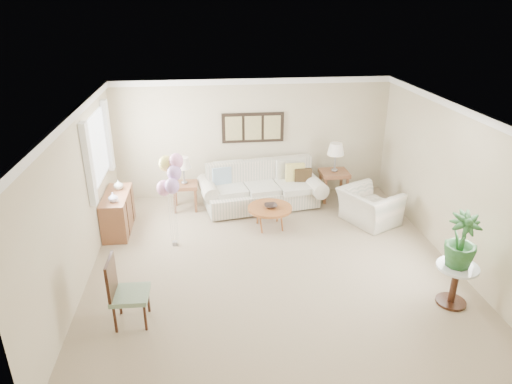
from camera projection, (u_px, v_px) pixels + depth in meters
ground_plane at (272, 262)px, 7.77m from camera, size 6.00×6.00×0.00m
room_shell at (266, 171)px, 7.20m from camera, size 6.04×6.04×2.60m
wall_art_triptych at (253, 128)px, 9.86m from camera, size 1.35×0.06×0.65m
sofa at (261, 190)px, 9.71m from camera, size 2.72×1.33×0.95m
end_table_left at (185, 188)px, 9.53m from camera, size 0.53×0.48×0.58m
end_table_right at (334, 176)px, 9.97m from camera, size 0.60×0.55×0.66m
lamp_left at (183, 164)px, 9.32m from camera, size 0.32×0.32×0.57m
lamp_right at (336, 150)px, 9.74m from camera, size 0.36×0.36×0.64m
coffee_table at (270, 209)px, 8.78m from camera, size 0.86×0.86×0.43m
decor_bowl at (271, 206)px, 8.74m from camera, size 0.27×0.27×0.06m
armchair at (369, 207)px, 9.01m from camera, size 1.29×1.35×0.68m
side_table at (456, 275)px, 6.54m from camera, size 0.59×0.59×0.64m
potted_plant at (462, 240)px, 6.32m from camera, size 0.47×0.47×0.81m
accent_chair at (124, 290)px, 6.13m from camera, size 0.50×0.50×1.01m
credenza at (118, 212)px, 8.70m from camera, size 0.46×1.20×0.74m
vase_white at (113, 197)px, 8.22m from camera, size 0.19×0.19×0.18m
vase_sage at (118, 185)px, 8.76m from camera, size 0.20×0.20×0.19m
balloon_cluster at (170, 175)px, 7.77m from camera, size 0.48×0.51×1.72m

